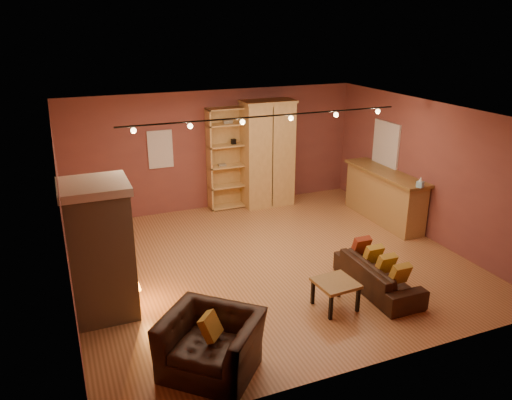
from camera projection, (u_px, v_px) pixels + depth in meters
name	position (u px, v px, depth m)	size (l,w,h in m)	color
floor	(270.00, 262.00, 9.40)	(7.00, 7.00, 0.00)	#925B34
ceiling	(272.00, 113.00, 8.45)	(7.00, 7.00, 0.00)	brown
back_wall	(215.00, 150.00, 11.75)	(7.00, 0.02, 2.80)	brown
left_wall	(64.00, 219.00, 7.67)	(0.02, 6.50, 2.80)	brown
right_wall	(428.00, 170.00, 10.17)	(0.02, 6.50, 2.80)	brown
fireplace	(101.00, 250.00, 7.43)	(1.01, 0.98, 2.12)	tan
back_window	(160.00, 149.00, 11.22)	(0.56, 0.04, 0.86)	silver
bookcase	(228.00, 157.00, 11.79)	(0.99, 0.38, 2.42)	tan
armoire	(267.00, 153.00, 11.94)	(1.25, 0.71, 2.55)	tan
bar_counter	(384.00, 196.00, 11.17)	(0.64, 2.40, 1.15)	tan
tissue_box	(420.00, 183.00, 9.91)	(0.17, 0.17, 0.23)	#8FCAE5
right_window	(386.00, 144.00, 11.30)	(0.05, 0.90, 1.00)	silver
loveseat	(378.00, 270.00, 8.32)	(0.54, 1.77, 0.75)	black
armchair	(211.00, 335.00, 6.33)	(1.40, 1.37, 1.04)	black
coffee_table	(336.00, 285.00, 7.77)	(0.64, 0.64, 0.46)	olive
track_rail	(267.00, 118.00, 8.66)	(5.20, 0.09, 0.13)	black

